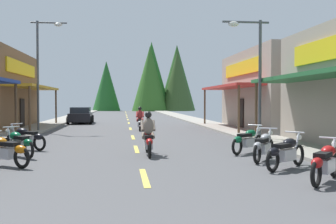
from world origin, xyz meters
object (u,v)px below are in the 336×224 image
at_px(motorcycle_parked_right_1, 326,162).
at_px(motorcycle_parked_left_3, 18,143).
at_px(rider_cruising_lead, 148,137).
at_px(motorcycle_parked_left_2, 5,150).
at_px(rider_cruising_trailing, 140,121).
at_px(motorcycle_parked_right_2, 286,152).
at_px(motorcycle_parked_right_3, 264,146).
at_px(streetlamp_left, 43,61).
at_px(streetlamp_right, 252,62).
at_px(parked_car_curbside, 81,115).
at_px(motorcycle_parked_left_4, 26,138).
at_px(motorcycle_parked_right_4, 248,140).

relative_size(motorcycle_parked_right_1, motorcycle_parked_left_3, 0.95).
bearing_deg(rider_cruising_lead, motorcycle_parked_left_2, 113.48).
xyz_separation_m(motorcycle_parked_left_2, rider_cruising_trailing, (4.58, 13.51, 0.17)).
height_order(rider_cruising_lead, rider_cruising_trailing, same).
bearing_deg(rider_cruising_trailing, motorcycle_parked_right_2, -163.31).
xyz_separation_m(motorcycle_parked_right_3, motorcycle_parked_left_2, (-7.98, -0.20, 0.00)).
xyz_separation_m(streetlamp_left, rider_cruising_trailing, (6.00, 0.60, -3.76)).
bearing_deg(streetlamp_right, streetlamp_left, 145.05).
distance_m(streetlamp_left, rider_cruising_trailing, 7.11).
bearing_deg(streetlamp_right, motorcycle_parked_right_3, -104.94).
bearing_deg(parked_car_curbside, rider_cruising_lead, -169.18).
xyz_separation_m(streetlamp_right, motorcycle_parked_right_2, (-1.31, -6.71, -3.23)).
relative_size(streetlamp_left, motorcycle_parked_right_3, 3.85).
distance_m(motorcycle_parked_left_4, rider_cruising_trailing, 10.75).
distance_m(motorcycle_parked_right_1, rider_cruising_trailing, 17.11).
bearing_deg(streetlamp_left, motorcycle_parked_left_4, -83.09).
bearing_deg(motorcycle_parked_right_3, motorcycle_parked_left_3, 114.00).
xyz_separation_m(motorcycle_parked_right_2, motorcycle_parked_left_3, (-8.17, 3.31, 0.00)).
bearing_deg(rider_cruising_trailing, motorcycle_parked_left_3, 161.37).
bearing_deg(streetlamp_right, motorcycle_parked_right_2, -101.04).
relative_size(streetlamp_right, parked_car_curbside, 1.29).
height_order(streetlamp_left, rider_cruising_lead, streetlamp_left).
distance_m(motorcycle_parked_right_1, motorcycle_parked_left_2, 8.83).
distance_m(motorcycle_parked_right_4, rider_cruising_lead, 3.70).
xyz_separation_m(motorcycle_parked_right_3, parked_car_curbside, (-8.12, 22.07, 0.20)).
height_order(streetlamp_right, motorcycle_parked_right_2, streetlamp_right).
xyz_separation_m(streetlamp_left, motorcycle_parked_right_1, (9.65, -16.11, -3.92)).
relative_size(streetlamp_left, rider_cruising_lead, 3.21).
xyz_separation_m(streetlamp_left, streetlamp_right, (10.78, -7.54, -0.69)).
bearing_deg(parked_car_curbside, motorcycle_parked_left_3, 178.48).
height_order(streetlamp_right, rider_cruising_trailing, streetlamp_right).
bearing_deg(motorcycle_parked_left_4, motorcycle_parked_right_3, -170.20).
bearing_deg(motorcycle_parked_right_2, motorcycle_parked_left_3, 119.35).
xyz_separation_m(motorcycle_parked_right_1, rider_cruising_trailing, (-3.65, 16.71, 0.17)).
xyz_separation_m(rider_cruising_lead, parked_car_curbside, (-4.49, 20.41, 0.03)).
bearing_deg(streetlamp_left, motorcycle_parked_right_1, -59.09).
xyz_separation_m(motorcycle_parked_left_3, parked_car_curbside, (-0.02, 20.30, 0.20)).
distance_m(motorcycle_parked_right_3, rider_cruising_lead, 4.00).
relative_size(motorcycle_parked_right_1, motorcycle_parked_left_4, 0.88).
distance_m(motorcycle_parked_right_3, rider_cruising_trailing, 13.74).
bearing_deg(motorcycle_parked_right_4, streetlamp_right, 27.31).
height_order(motorcycle_parked_right_1, motorcycle_parked_left_2, same).
xyz_separation_m(streetlamp_right, motorcycle_parked_left_3, (-9.48, -3.40, -3.23)).
distance_m(motorcycle_parked_right_2, rider_cruising_lead, 4.89).
height_order(motorcycle_parked_right_4, parked_car_curbside, parked_car_curbside).
bearing_deg(streetlamp_right, motorcycle_parked_left_2, -150.16).
distance_m(streetlamp_left, motorcycle_parked_right_1, 19.18).
height_order(motorcycle_parked_right_1, motorcycle_parked_left_3, same).
distance_m(motorcycle_parked_left_3, motorcycle_parked_left_4, 2.00).
bearing_deg(motorcycle_parked_right_3, rider_cruising_trailing, 50.70).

